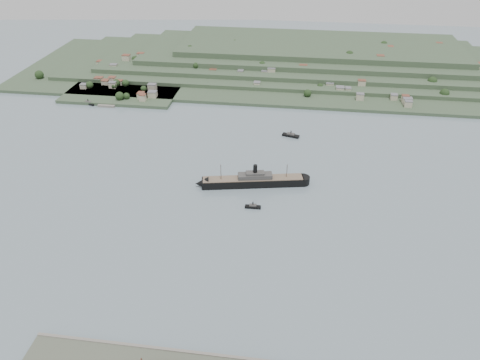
# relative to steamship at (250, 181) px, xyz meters

# --- Properties ---
(ground) EXTENTS (1400.00, 1400.00, 0.00)m
(ground) POSITION_rel_steamship_xyz_m (0.35, -43.33, -4.79)
(ground) COLOR slate
(ground) RESTS_ON ground
(far_peninsula) EXTENTS (760.00, 309.00, 30.00)m
(far_peninsula) POSITION_rel_steamship_xyz_m (28.26, 349.77, 7.09)
(far_peninsula) COLOR #374E34
(far_peninsula) RESTS_ON ground
(steamship) EXTENTS (107.19, 32.74, 25.93)m
(steamship) POSITION_rel_steamship_xyz_m (0.00, 0.00, 0.00)
(steamship) COLOR black
(steamship) RESTS_ON ground
(tugboat) EXTENTS (13.99, 4.01, 6.26)m
(tugboat) POSITION_rel_steamship_xyz_m (6.90, -36.44, -3.26)
(tugboat) COLOR black
(tugboat) RESTS_ON ground
(ferry_west) EXTENTS (20.08, 11.33, 7.27)m
(ferry_west) POSITION_rel_steamship_xyz_m (-230.93, 165.00, -3.04)
(ferry_west) COLOR black
(ferry_west) RESTS_ON ground
(ferry_east) EXTENTS (19.97, 10.35, 7.22)m
(ferry_east) POSITION_rel_steamship_xyz_m (33.31, 107.63, -3.05)
(ferry_east) COLOR black
(ferry_east) RESTS_ON ground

